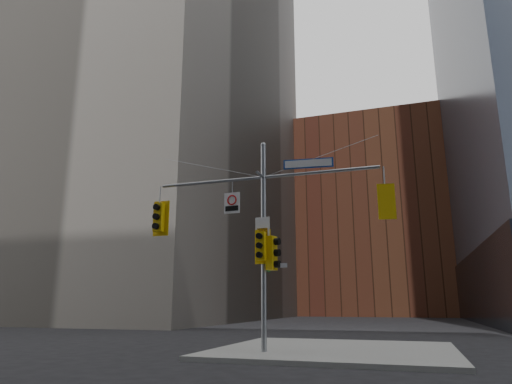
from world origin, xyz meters
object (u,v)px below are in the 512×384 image
Objects in this scene: traffic_light_east_arm at (386,202)px; regulatory_sign_arm at (232,202)px; traffic_light_west_arm at (159,218)px; traffic_light_pole_front at (261,246)px; signal_assembly at (263,221)px; street_sign_blade at (308,163)px; traffic_light_pole_side at (273,253)px.

traffic_light_east_arm is 5.29m from regulatory_sign_arm.
traffic_light_west_arm is 1.14× the size of traffic_light_pole_front.
traffic_light_east_arm is (4.11, 0.00, 0.38)m from signal_assembly.
traffic_light_pole_front is (-4.11, -0.27, -1.26)m from traffic_light_east_arm.
signal_assembly is 4.14m from traffic_light_west_arm.
street_sign_blade is at bearing -10.36° from traffic_light_east_arm.
traffic_light_pole_front is 3.26m from street_sign_blade.
regulatory_sign_arm reaches higher than traffic_light_pole_front.
traffic_light_west_arm is 8.23m from traffic_light_east_arm.
traffic_light_west_arm is 5.95m from street_sign_blade.
traffic_light_pole_front is at bearing -7.64° from regulatory_sign_arm.
traffic_light_pole_front reaches higher than traffic_light_pole_side.
street_sign_blade is (-2.48, 0.00, 1.55)m from traffic_light_east_arm.
traffic_light_pole_side is at bearing -10.27° from traffic_light_east_arm.
street_sign_blade is at bearing 4.76° from regulatory_sign_arm.
traffic_light_pole_side is 3.30m from street_sign_blade.
street_sign_blade reaches higher than regulatory_sign_arm.
traffic_light_pole_front is (0.00, -0.27, -0.88)m from signal_assembly.
signal_assembly is at bearing 173.36° from street_sign_blade.
street_sign_blade reaches higher than traffic_light_west_arm.
regulatory_sign_arm is at bearing -179.01° from signal_assembly.
traffic_light_west_arm reaches higher than traffic_light_pole_front.
signal_assembly is 1.39m from regulatory_sign_arm.
regulatory_sign_arm is (-1.50, -0.02, 1.86)m from traffic_light_pole_side.
regulatory_sign_arm is at bearing 171.21° from traffic_light_pole_front.
traffic_light_east_arm is at bearing 4.52° from regulatory_sign_arm.
traffic_light_west_arm reaches higher than traffic_light_pole_side.
traffic_light_west_arm is at bearing 173.15° from street_sign_blade.
signal_assembly reaches higher than traffic_light_east_arm.
regulatory_sign_arm is (-1.17, -0.02, 0.76)m from signal_assembly.
signal_assembly is 0.92m from traffic_light_pole_front.
traffic_light_east_arm is 1.01× the size of traffic_light_pole_side.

